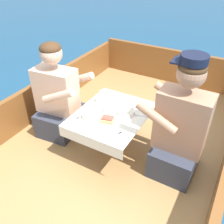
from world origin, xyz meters
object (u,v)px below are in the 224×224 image
coffee_cup_port (108,109)px  coffee_cup_starboard (99,98)px  person_port (58,99)px  sandwich (108,120)px  tin_can (86,116)px  person_starboard (180,130)px

coffee_cup_port → coffee_cup_starboard: bearing=145.2°
person_port → sandwich: person_port is taller
sandwich → coffee_cup_starboard: 0.35m
person_port → tin_can: person_port is taller
person_port → person_starboard: size_ratio=0.90×
coffee_cup_port → tin_can: (-0.12, -0.18, -0.01)m
person_starboard → coffee_cup_starboard: size_ratio=11.41×
person_starboard → sandwich: 0.60m
coffee_cup_port → tin_can: size_ratio=1.38×
person_starboard → tin_can: (-0.77, -0.20, -0.00)m
coffee_cup_port → coffee_cup_starboard: coffee_cup_starboard is taller
person_starboard → coffee_cup_starboard: bearing=-5.4°
person_port → tin_can: 0.47m
person_port → person_starboard: person_starboard is taller
coffee_cup_port → coffee_cup_starboard: size_ratio=0.99×
person_starboard → sandwich: (-0.57, -0.17, 0.00)m
person_port → sandwich: 0.65m
person_port → coffee_cup_port: person_port is taller
sandwich → coffee_cup_starboard: bearing=133.2°
coffee_cup_starboard → person_port: bearing=-159.9°
sandwich → coffee_cup_starboard: coffee_cup_starboard is taller
person_starboard → sandwich: person_starboard is taller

